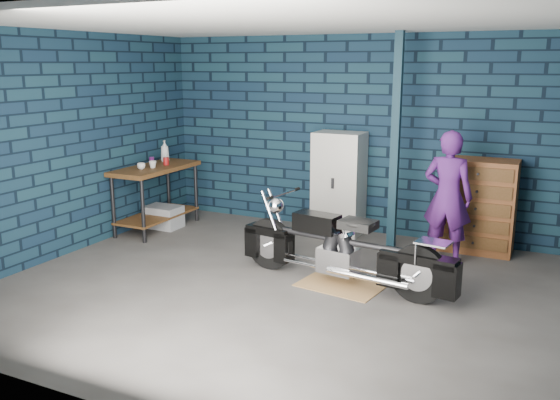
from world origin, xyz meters
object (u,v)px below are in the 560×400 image
at_px(workbench, 157,198).
at_px(storage_bin, 163,217).
at_px(motorcycle, 343,243).
at_px(tool_chest, 478,206).
at_px(person, 448,197).
at_px(locker, 339,184).

bearing_deg(workbench, storage_bin, 79.30).
relative_size(motorcycle, tool_chest, 1.81).
relative_size(workbench, person, 0.89).
bearing_deg(locker, storage_bin, -161.14).
height_order(motorcycle, person, person).
bearing_deg(person, workbench, 8.30).
height_order(workbench, motorcycle, motorcycle).
bearing_deg(locker, tool_chest, 0.00).
xyz_separation_m(person, locker, (-1.56, 0.53, -0.08)).
relative_size(storage_bin, tool_chest, 0.43).
bearing_deg(storage_bin, locker, 18.86).
relative_size(workbench, motorcycle, 0.66).
distance_m(person, tool_chest, 0.64).
xyz_separation_m(workbench, tool_chest, (4.24, 0.92, 0.13)).
distance_m(locker, tool_chest, 1.85).
distance_m(workbench, motorcycle, 3.26).
xyz_separation_m(storage_bin, locker, (2.37, 0.81, 0.55)).
xyz_separation_m(motorcycle, tool_chest, (1.11, 1.84, 0.12)).
xyz_separation_m(workbench, person, (3.95, 0.38, 0.33)).
bearing_deg(tool_chest, workbench, -167.81).
xyz_separation_m(motorcycle, storage_bin, (-3.11, 1.03, -0.31)).
xyz_separation_m(workbench, motorcycle, (3.13, -0.93, 0.01)).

